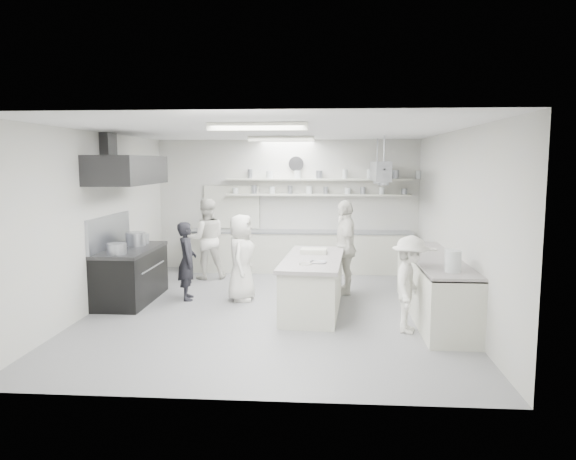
# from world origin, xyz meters

# --- Properties ---
(floor) EXTENTS (6.00, 7.00, 0.02)m
(floor) POSITION_xyz_m (0.00, 0.00, -0.01)
(floor) COLOR gray
(floor) RESTS_ON ground
(ceiling) EXTENTS (6.00, 7.00, 0.02)m
(ceiling) POSITION_xyz_m (0.00, 0.00, 3.01)
(ceiling) COLOR white
(ceiling) RESTS_ON wall_back
(wall_back) EXTENTS (6.00, 0.04, 3.00)m
(wall_back) POSITION_xyz_m (0.00, 3.50, 1.50)
(wall_back) COLOR beige
(wall_back) RESTS_ON floor
(wall_front) EXTENTS (6.00, 0.04, 3.00)m
(wall_front) POSITION_xyz_m (0.00, -3.50, 1.50)
(wall_front) COLOR beige
(wall_front) RESTS_ON floor
(wall_left) EXTENTS (0.04, 7.00, 3.00)m
(wall_left) POSITION_xyz_m (-3.00, 0.00, 1.50)
(wall_left) COLOR beige
(wall_left) RESTS_ON floor
(wall_right) EXTENTS (0.04, 7.00, 3.00)m
(wall_right) POSITION_xyz_m (3.00, 0.00, 1.50)
(wall_right) COLOR beige
(wall_right) RESTS_ON floor
(stove) EXTENTS (0.80, 1.80, 0.90)m
(stove) POSITION_xyz_m (-2.60, 0.40, 0.45)
(stove) COLOR black
(stove) RESTS_ON floor
(exhaust_hood) EXTENTS (0.85, 2.00, 0.50)m
(exhaust_hood) POSITION_xyz_m (-2.60, 0.40, 2.35)
(exhaust_hood) COLOR #2C2B2D
(exhaust_hood) RESTS_ON wall_left
(back_counter) EXTENTS (5.00, 0.60, 0.92)m
(back_counter) POSITION_xyz_m (0.30, 3.20, 0.46)
(back_counter) COLOR beige
(back_counter) RESTS_ON floor
(shelf_lower) EXTENTS (4.20, 0.26, 0.04)m
(shelf_lower) POSITION_xyz_m (0.70, 3.37, 1.75)
(shelf_lower) COLOR beige
(shelf_lower) RESTS_ON wall_back
(shelf_upper) EXTENTS (4.20, 0.26, 0.04)m
(shelf_upper) POSITION_xyz_m (0.70, 3.37, 2.10)
(shelf_upper) COLOR beige
(shelf_upper) RESTS_ON wall_back
(pass_through_window) EXTENTS (1.30, 0.04, 1.00)m
(pass_through_window) POSITION_xyz_m (-1.30, 3.48, 1.45)
(pass_through_window) COLOR black
(pass_through_window) RESTS_ON wall_back
(wall_clock) EXTENTS (0.32, 0.05, 0.32)m
(wall_clock) POSITION_xyz_m (0.20, 3.46, 2.45)
(wall_clock) COLOR white
(wall_clock) RESTS_ON wall_back
(right_counter) EXTENTS (0.74, 3.30, 0.94)m
(right_counter) POSITION_xyz_m (2.65, -0.20, 0.47)
(right_counter) COLOR beige
(right_counter) RESTS_ON floor
(pot_rack) EXTENTS (0.30, 1.60, 0.40)m
(pot_rack) POSITION_xyz_m (2.00, 2.40, 2.30)
(pot_rack) COLOR #9C9FAA
(pot_rack) RESTS_ON ceiling
(light_fixture_front) EXTENTS (1.30, 0.25, 0.10)m
(light_fixture_front) POSITION_xyz_m (0.00, -1.80, 2.94)
(light_fixture_front) COLOR beige
(light_fixture_front) RESTS_ON ceiling
(light_fixture_rear) EXTENTS (1.30, 0.25, 0.10)m
(light_fixture_rear) POSITION_xyz_m (0.00, 1.80, 2.94)
(light_fixture_rear) COLOR beige
(light_fixture_rear) RESTS_ON ceiling
(prep_island) EXTENTS (1.02, 2.37, 0.85)m
(prep_island) POSITION_xyz_m (0.68, 0.03, 0.43)
(prep_island) COLOR beige
(prep_island) RESTS_ON floor
(stove_pot) EXTENTS (0.36, 0.36, 0.30)m
(stove_pot) POSITION_xyz_m (-2.60, 0.70, 1.06)
(stove_pot) COLOR #9C9FAA
(stove_pot) RESTS_ON stove
(cook_stove) EXTENTS (0.46, 0.59, 1.42)m
(cook_stove) POSITION_xyz_m (-1.61, 0.57, 0.71)
(cook_stove) COLOR black
(cook_stove) RESTS_ON floor
(cook_back) EXTENTS (0.99, 0.87, 1.72)m
(cook_back) POSITION_xyz_m (-1.66, 2.33, 0.86)
(cook_back) COLOR white
(cook_back) RESTS_ON floor
(cook_island_left) EXTENTS (0.53, 0.79, 1.56)m
(cook_island_left) POSITION_xyz_m (-0.62, 0.59, 0.78)
(cook_island_left) COLOR white
(cook_island_left) RESTS_ON floor
(cook_island_right) EXTENTS (0.49, 1.07, 1.78)m
(cook_island_right) POSITION_xyz_m (1.26, 1.25, 0.89)
(cook_island_right) COLOR white
(cook_island_right) RESTS_ON floor
(cook_right) EXTENTS (0.77, 1.04, 1.43)m
(cook_right) POSITION_xyz_m (2.12, -1.06, 0.72)
(cook_right) COLOR white
(cook_right) RESTS_ON floor
(bowl_island_a) EXTENTS (0.31, 0.31, 0.07)m
(bowl_island_a) POSITION_xyz_m (0.78, -0.44, 0.89)
(bowl_island_a) COLOR #9C9FAA
(bowl_island_a) RESTS_ON prep_island
(bowl_island_b) EXTENTS (0.21, 0.21, 0.06)m
(bowl_island_b) POSITION_xyz_m (0.58, -0.60, 0.89)
(bowl_island_b) COLOR beige
(bowl_island_b) RESTS_ON prep_island
(bowl_right) EXTENTS (0.23, 0.23, 0.05)m
(bowl_right) POSITION_xyz_m (2.71, 0.51, 0.97)
(bowl_right) COLOR beige
(bowl_right) RESTS_ON right_counter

